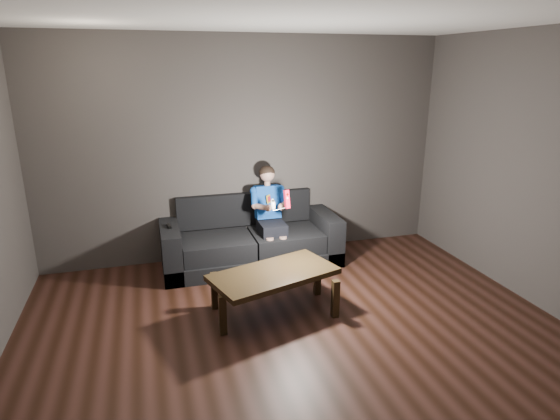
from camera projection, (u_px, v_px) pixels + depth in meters
name	position (u px, v px, depth m)	size (l,w,h in m)	color
floor	(315.00, 365.00, 3.81)	(5.00, 5.00, 0.00)	black
back_wall	(247.00, 150.00, 5.71)	(5.00, 0.04, 2.70)	#3E3837
ceiling	(325.00, 7.00, 3.01)	(5.00, 5.00, 0.02)	silver
sofa	(250.00, 242.00, 5.74)	(2.12, 0.91, 0.82)	black
child	(270.00, 207.00, 5.62)	(0.45, 0.55, 1.11)	black
wii_remote_red	(287.00, 199.00, 5.19)	(0.07, 0.09, 0.21)	red
nunchuk_white	(273.00, 205.00, 5.16)	(0.07, 0.09, 0.14)	white
wii_remote_black	(169.00, 226.00, 5.31)	(0.05, 0.14, 0.03)	black
coffee_table	(274.00, 277.00, 4.52)	(1.33, 0.93, 0.44)	black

